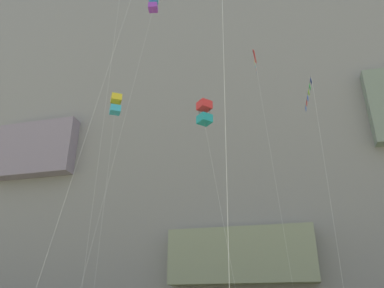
{
  "coord_description": "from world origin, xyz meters",
  "views": [
    {
      "loc": [
        5.16,
        3.89,
        2.29
      ],
      "look_at": [
        -0.69,
        27.63,
        13.48
      ],
      "focal_mm": 35.61,
      "sensor_mm": 36.0,
      "label": 1
    }
  ],
  "objects_px": {
    "kite_delta_far_right": "(121,7)",
    "kite_box_high_center": "(116,104)",
    "kite_diamond_low_center": "(256,66)",
    "kite_box_low_left": "(153,4)",
    "kite_banner_upper_right": "(311,107)",
    "kite_box_far_left": "(204,113)"
  },
  "relations": [
    {
      "from": "kite_delta_far_right",
      "to": "kite_box_far_left",
      "type": "height_order",
      "value": "kite_delta_far_right"
    },
    {
      "from": "kite_box_high_center",
      "to": "kite_box_far_left",
      "type": "xyz_separation_m",
      "value": [
        10.61,
        -4.3,
        -4.78
      ]
    },
    {
      "from": "kite_banner_upper_right",
      "to": "kite_box_far_left",
      "type": "height_order",
      "value": "kite_box_far_left"
    },
    {
      "from": "kite_banner_upper_right",
      "to": "kite_box_low_left",
      "type": "relative_size",
      "value": 0.55
    },
    {
      "from": "kite_banner_upper_right",
      "to": "kite_diamond_low_center",
      "type": "bearing_deg",
      "value": 120.07
    },
    {
      "from": "kite_delta_far_right",
      "to": "kite_box_high_center",
      "type": "height_order",
      "value": "kite_delta_far_right"
    },
    {
      "from": "kite_banner_upper_right",
      "to": "kite_box_far_left",
      "type": "distance_m",
      "value": 8.73
    },
    {
      "from": "kite_banner_upper_right",
      "to": "kite_box_high_center",
      "type": "bearing_deg",
      "value": 166.3
    },
    {
      "from": "kite_diamond_low_center",
      "to": "kite_delta_far_right",
      "type": "bearing_deg",
      "value": -151.01
    },
    {
      "from": "kite_box_high_center",
      "to": "kite_box_low_left",
      "type": "bearing_deg",
      "value": -30.37
    },
    {
      "from": "kite_banner_upper_right",
      "to": "kite_delta_far_right",
      "type": "bearing_deg",
      "value": 179.81
    },
    {
      "from": "kite_box_low_left",
      "to": "kite_box_high_center",
      "type": "bearing_deg",
      "value": 149.63
    },
    {
      "from": "kite_diamond_low_center",
      "to": "kite_box_far_left",
      "type": "bearing_deg",
      "value": -122.59
    },
    {
      "from": "kite_delta_far_right",
      "to": "kite_diamond_low_center",
      "type": "height_order",
      "value": "kite_delta_far_right"
    },
    {
      "from": "kite_box_low_left",
      "to": "kite_diamond_low_center",
      "type": "bearing_deg",
      "value": 27.65
    },
    {
      "from": "kite_delta_far_right",
      "to": "kite_box_far_left",
      "type": "bearing_deg",
      "value": 2.25
    },
    {
      "from": "kite_banner_upper_right",
      "to": "kite_diamond_low_center",
      "type": "xyz_separation_m",
      "value": [
        -4.24,
        7.33,
        9.88
      ]
    },
    {
      "from": "kite_box_low_left",
      "to": "kite_box_far_left",
      "type": "relative_size",
      "value": 1.79
    },
    {
      "from": "kite_banner_upper_right",
      "to": "kite_diamond_low_center",
      "type": "height_order",
      "value": "kite_diamond_low_center"
    },
    {
      "from": "kite_diamond_low_center",
      "to": "kite_box_high_center",
      "type": "distance_m",
      "value": 15.85
    },
    {
      "from": "kite_box_far_left",
      "to": "kite_box_high_center",
      "type": "bearing_deg",
      "value": 157.93
    },
    {
      "from": "kite_diamond_low_center",
      "to": "kite_box_low_left",
      "type": "xyz_separation_m",
      "value": [
        -10.31,
        -5.4,
        6.27
      ]
    }
  ]
}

